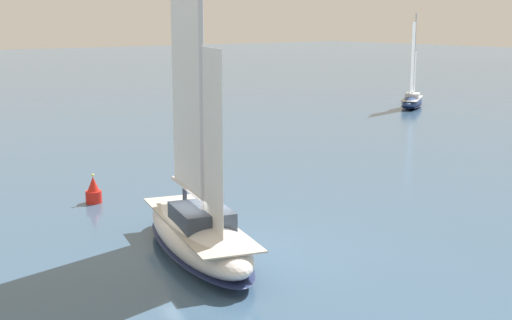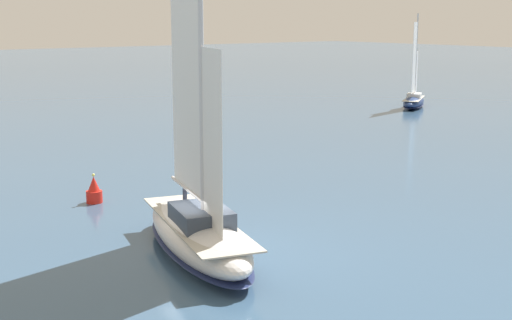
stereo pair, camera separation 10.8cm
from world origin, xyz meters
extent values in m
plane|color=#385675|center=(0.00, 0.00, 0.00)|extent=(400.00, 400.00, 0.00)
ellipsoid|color=silver|center=(0.00, 0.00, 0.88)|extent=(10.69, 5.63, 1.75)
ellipsoid|color=#19234C|center=(0.00, 0.00, 0.39)|extent=(10.80, 5.68, 0.21)
cube|color=#BCB7A8|center=(0.00, 0.00, 1.39)|extent=(9.38, 4.84, 0.06)
cube|color=#333D4C|center=(0.49, -0.14, 1.78)|extent=(3.33, 2.74, 0.72)
cylinder|color=silver|center=(0.79, -0.23, 7.85)|extent=(0.21, 0.21, 12.87)
cylinder|color=silver|center=(-1.43, 0.41, 2.45)|extent=(4.50, 1.45, 0.18)
cube|color=white|center=(-1.26, 0.36, 7.72)|extent=(4.10, 1.21, 10.55)
cube|color=white|center=(1.98, -0.57, 4.96)|extent=(2.18, 0.65, 7.08)
cylinder|color=#232838|center=(-2.87, 1.19, 1.84)|extent=(0.25, 0.25, 0.85)
cylinder|color=#262628|center=(-2.87, 1.19, 2.59)|extent=(0.42, 0.42, 0.65)
sphere|color=tan|center=(-2.87, 1.19, 3.04)|extent=(0.24, 0.24, 0.24)
ellipsoid|color=navy|center=(-27.05, 45.46, 0.62)|extent=(5.66, 7.17, 1.23)
ellipsoid|color=#19234C|center=(-27.05, 45.46, 0.28)|extent=(5.72, 7.24, 0.15)
cube|color=#BCB7A8|center=(-27.05, 45.46, 0.98)|extent=(4.92, 6.26, 0.06)
cube|color=silver|center=(-27.25, 45.76, 1.27)|extent=(2.30, 2.47, 0.51)
cylinder|color=silver|center=(-27.37, 45.94, 5.54)|extent=(0.14, 0.14, 9.05)
cylinder|color=silver|center=(-26.47, 44.58, 1.74)|extent=(1.89, 2.79, 0.12)
cube|color=white|center=(-26.55, 44.69, 5.45)|extent=(1.67, 2.52, 7.42)
cube|color=white|center=(-27.86, 46.69, 3.50)|extent=(0.89, 1.35, 4.98)
cylinder|color=red|center=(-10.42, 0.27, 0.32)|extent=(0.84, 0.84, 0.63)
cone|color=red|center=(-10.42, 0.27, 1.02)|extent=(0.63, 0.63, 0.77)
sphere|color=#F2F266|center=(-10.42, 0.27, 1.49)|extent=(0.16, 0.16, 0.16)
camera|label=1|loc=(23.53, -15.25, 9.54)|focal=50.00mm
camera|label=2|loc=(23.59, -15.16, 9.54)|focal=50.00mm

